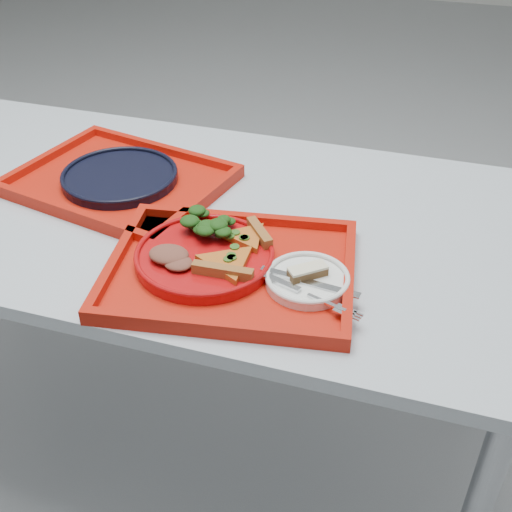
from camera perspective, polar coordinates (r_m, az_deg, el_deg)
name	(u,v)px	position (r m, az deg, el deg)	size (l,w,h in m)	color
ground	(190,430)	(1.91, -5.92, -15.11)	(10.00, 10.00, 0.00)	gray
table	(171,233)	(1.45, -7.54, 2.00)	(1.60, 0.80, 0.75)	#B1BAC7
tray_main	(231,272)	(1.19, -2.25, -1.46)	(0.45, 0.35, 0.01)	#B51709
tray_far	(121,183)	(1.50, -11.94, 6.36)	(0.45, 0.35, 0.01)	#B51709
dinner_plate	(205,258)	(1.20, -4.58, -0.14)	(0.26, 0.26, 0.02)	#AE0B0D
side_plate	(307,281)	(1.15, 4.59, -2.25)	(0.15, 0.15, 0.01)	white
navy_plate	(120,178)	(1.49, -12.00, 6.82)	(0.26, 0.26, 0.02)	black
pizza_slice_a	(228,261)	(1.16, -2.52, -0.44)	(0.13, 0.11, 0.02)	orange
pizza_slice_b	(247,235)	(1.23, -0.82, 1.85)	(0.10, 0.09, 0.02)	orange
salad_heap	(208,223)	(1.24, -4.31, 2.98)	(0.09, 0.08, 0.04)	black
meat_portion	(169,254)	(1.18, -7.76, 0.13)	(0.08, 0.06, 0.02)	brown
dessert_bar	(308,271)	(1.14, 4.61, -1.38)	(0.07, 0.07, 0.02)	#4D2D19
knife	(310,282)	(1.13, 4.78, -2.29)	(0.18, 0.02, 0.01)	silver
fork	(307,294)	(1.10, 4.54, -3.36)	(0.18, 0.02, 0.01)	silver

